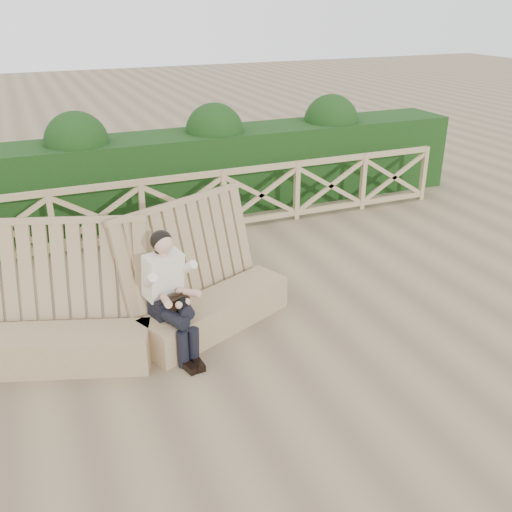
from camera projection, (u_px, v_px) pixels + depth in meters
name	position (u px, v px, depth m)	size (l,w,h in m)	color
ground	(268.00, 335.00, 7.00)	(60.00, 60.00, 0.00)	brown
bench	(138.00, 314.00, 6.69)	(3.98, 1.49, 1.57)	olive
woman	(170.00, 290.00, 6.42)	(0.54, 0.95, 1.46)	black
guardrail	(184.00, 206.00, 9.70)	(10.10, 0.09, 1.10)	#998559
hedge	(165.00, 176.00, 10.62)	(12.00, 1.20, 1.50)	black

